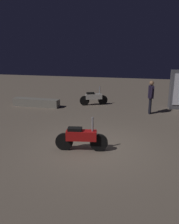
{
  "coord_description": "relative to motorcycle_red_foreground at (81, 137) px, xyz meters",
  "views": [
    {
      "loc": [
        1.51,
        -6.45,
        3.03
      ],
      "look_at": [
        -0.36,
        0.65,
        1.0
      ],
      "focal_mm": 34.99,
      "sensor_mm": 36.0,
      "label": 1
    }
  ],
  "objects": [
    {
      "name": "ground_plane",
      "position": [
        0.36,
        0.35,
        -0.44
      ],
      "size": [
        40.0,
        40.0,
        0.0
      ],
      "primitive_type": "plane",
      "color": "#756656"
    },
    {
      "name": "motorcycle_red_foreground",
      "position": [
        0.0,
        0.0,
        0.0
      ],
      "size": [
        1.65,
        0.47,
        1.11
      ],
      "rotation": [
        0.0,
        0.0,
        0.18
      ],
      "color": "black",
      "rests_on": "ground_plane"
    },
    {
      "name": "motorcycle_white_parked_left",
      "position": [
        -1.08,
        6.08,
        0.0
      ],
      "size": [
        1.55,
        0.79,
        1.11
      ],
      "rotation": [
        0.0,
        0.0,
        0.44
      ],
      "color": "black",
      "rests_on": "ground_plane"
    },
    {
      "name": "person_rider_beside",
      "position": [
        2.11,
        4.98,
        0.56
      ],
      "size": [
        0.28,
        0.67,
        1.67
      ],
      "rotation": [
        0.0,
        0.0,
        0.11
      ],
      "color": "black",
      "rests_on": "ground_plane"
    },
    {
      "name": "planter_wall_low",
      "position": [
        -4.19,
        4.91,
        -0.21
      ],
      "size": [
        2.73,
        0.5,
        0.45
      ],
      "color": "gray",
      "rests_on": "ground_plane"
    }
  ]
}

